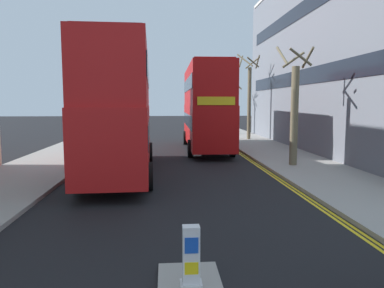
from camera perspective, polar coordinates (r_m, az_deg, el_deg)
name	(u,v)px	position (r m, az deg, el deg)	size (l,w,h in m)	color
sidewalk_right	(306,167)	(18.82, 17.39, -3.39)	(4.00, 80.00, 0.14)	#9E9991
sidewalk_left	(34,170)	(18.54, -23.41, -3.78)	(4.00, 80.00, 0.14)	#9E9991
kerb_line_outer	(277,177)	(16.28, 13.07, -5.00)	(0.10, 56.00, 0.01)	yellow
kerb_line_inner	(273,177)	(16.24, 12.53, -5.02)	(0.10, 56.00, 0.01)	yellow
keep_left_bollard	(191,262)	(6.24, -0.15, -17.91)	(0.36, 0.28, 1.11)	silver
double_decker_bus_away	(120,106)	(16.62, -11.12, 5.77)	(3.09, 10.89, 5.64)	red
double_decker_bus_oncoming	(206,105)	(24.74, 2.20, 6.05)	(2.89, 10.84, 5.64)	#B20F0F
street_tree_near	(230,107)	(36.66, 6.01, 5.73)	(2.20, 2.20, 5.54)	#6B6047
street_tree_far	(294,110)	(18.55, 15.68, 5.14)	(1.48, 1.45, 5.82)	#6B6047
street_tree_distant	(249,97)	(31.28, 8.91, 7.33)	(2.05, 2.14, 7.08)	#6B6047
townhouse_terrace_right	(380,53)	(27.22, 27.21, 12.46)	(10.08, 28.00, 12.75)	slate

